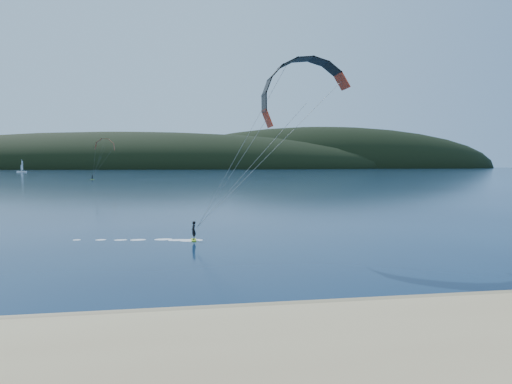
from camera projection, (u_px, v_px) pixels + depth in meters
ground at (261, 355)px, 16.13m from camera, size 1800.00×1800.00×0.00m
wet_sand at (242, 313)px, 20.56m from camera, size 220.00×2.50×0.10m
headland at (176, 169)px, 749.29m from camera, size 1200.00×310.00×140.00m
kitesurfer_near at (299, 109)px, 37.24m from camera, size 23.33×7.24×15.32m
kitesurfer_far at (105, 148)px, 200.65m from camera, size 10.89×6.01×15.63m
sailboat at (22, 171)px, 387.73m from camera, size 7.82×4.99×11.04m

